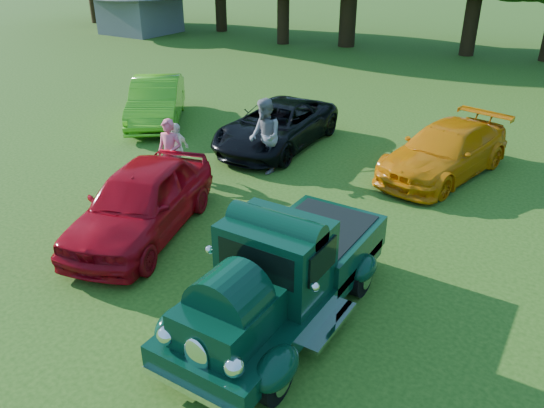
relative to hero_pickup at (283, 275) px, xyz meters
The scene contains 9 objects.
ground 1.56m from the hero_pickup, 153.89° to the right, with size 120.00×120.00×0.00m, color #214810.
hero_pickup is the anchor object (origin of this frame).
red_convertible 4.01m from the hero_pickup, 168.08° to the left, with size 1.77×4.40×1.50m, color #A30712.
back_car_lime 11.19m from the hero_pickup, 143.36° to the left, with size 1.55×4.45×1.47m, color #43A816.
back_car_black 8.05m from the hero_pickup, 122.31° to the left, with size 2.19×4.76×1.32m, color black.
back_car_orange 7.35m from the hero_pickup, 85.79° to the left, with size 1.85×4.55×1.32m, color orange.
spectator_pink 5.77m from the hero_pickup, 149.69° to the left, with size 0.64×0.42×1.76m, color #E55E76.
spectator_grey 6.14m from the hero_pickup, 125.42° to the left, with size 0.96×0.75×1.98m, color slate.
spectator_white 6.31m from the hero_pickup, 146.71° to the left, with size 0.86×0.36×1.47m, color white.
Camera 1 is at (4.80, -5.48, 5.62)m, focal length 35.00 mm.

